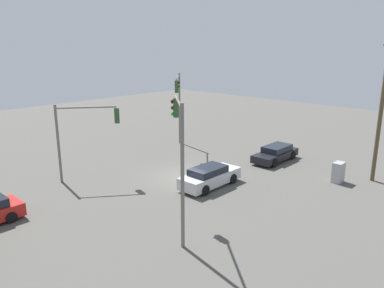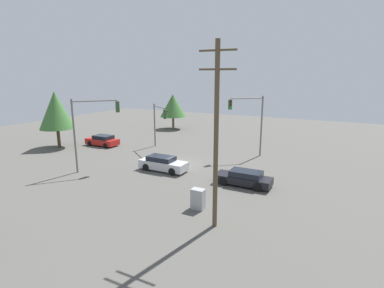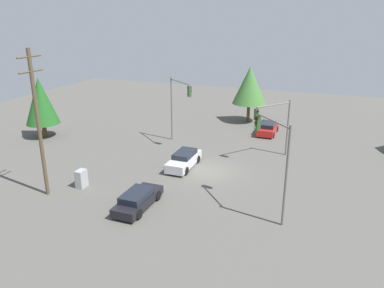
# 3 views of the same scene
# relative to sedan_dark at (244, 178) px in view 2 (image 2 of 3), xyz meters

# --- Properties ---
(ground_plane) EXTENTS (80.00, 80.00, 0.00)m
(ground_plane) POSITION_rel_sedan_dark_xyz_m (-8.12, 2.78, -0.63)
(ground_plane) COLOR #54514C
(sedan_dark) EXTENTS (4.74, 1.87, 1.29)m
(sedan_dark) POSITION_rel_sedan_dark_xyz_m (0.00, 0.00, 0.00)
(sedan_dark) COLOR black
(sedan_dark) RESTS_ON ground_plane
(sedan_silver) EXTENTS (4.76, 1.85, 1.42)m
(sedan_silver) POSITION_rel_sedan_dark_xyz_m (-8.20, 0.22, 0.06)
(sedan_silver) COLOR silver
(sedan_silver) RESTS_ON ground_plane
(sedan_red) EXTENTS (4.40, 1.99, 1.38)m
(sedan_red) POSITION_rel_sedan_dark_xyz_m (-21.06, 5.48, 0.03)
(sedan_red) COLOR red
(sedan_red) RESTS_ON ground_plane
(traffic_signal_main) EXTENTS (3.51, 2.81, 5.53)m
(traffic_signal_main) POSITION_rel_sedan_dark_xyz_m (-13.32, 7.33, 3.20)
(traffic_signal_main) COLOR slate
(traffic_signal_main) RESTS_ON ground_plane
(traffic_signal_cross) EXTENTS (3.18, 2.86, 6.84)m
(traffic_signal_cross) POSITION_rel_sedan_dark_xyz_m (-2.41, 9.00, 4.03)
(traffic_signal_cross) COLOR slate
(traffic_signal_cross) RESTS_ON ground_plane
(traffic_signal_aux) EXTENTS (2.96, 3.40, 6.96)m
(traffic_signal_aux) POSITION_rel_sedan_dark_xyz_m (-14.14, -2.81, 4.13)
(traffic_signal_aux) COLOR slate
(traffic_signal_aux) RESTS_ON ground_plane
(utility_pole_tall) EXTENTS (2.20, 0.28, 10.98)m
(utility_pole_tall) POSITION_rel_sedan_dark_xyz_m (0.60, -7.55, 5.16)
(utility_pole_tall) COLOR brown
(utility_pole_tall) RESTS_ON ground_plane
(electrical_cabinet) EXTENTS (0.90, 0.62, 1.44)m
(electrical_cabinet) POSITION_rel_sedan_dark_xyz_m (-1.38, -5.85, 0.09)
(electrical_cabinet) COLOR #9EA0A3
(electrical_cabinet) RESTS_ON ground_plane
(tree_right) EXTENTS (4.25, 4.25, 7.14)m
(tree_right) POSITION_rel_sedan_dark_xyz_m (-25.33, 2.19, 4.13)
(tree_right) COLOR #4C3823
(tree_right) RESTS_ON ground_plane
(tree_left) EXTENTS (4.39, 4.39, 5.91)m
(tree_left) POSITION_rel_sedan_dark_xyz_m (-19.36, 20.68, 3.36)
(tree_left) COLOR brown
(tree_left) RESTS_ON ground_plane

